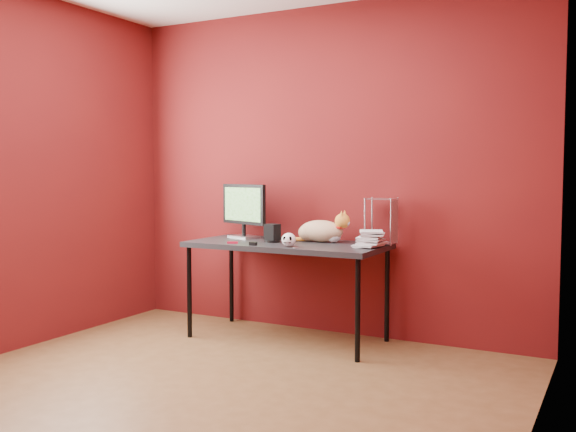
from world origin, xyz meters
The scene contains 11 objects.
room centered at (0.00, 0.00, 1.45)m, with size 3.52×3.52×2.61m.
desk centered at (-0.15, 1.37, 0.70)m, with size 1.50×0.70×0.75m.
monitor centered at (-0.62, 1.51, 0.99)m, with size 0.49×0.23×0.44m.
cat centered at (0.07, 1.52, 0.84)m, with size 0.53×0.20×0.25m.
skull_mug centered at (-0.01, 1.13, 0.80)m, with size 0.10×0.11×0.10m.
speaker centered at (-0.26, 1.33, 0.82)m, with size 0.12×0.12×0.14m.
book_stack centered at (0.44, 1.39, 1.41)m, with size 0.23×0.26×1.31m.
wire_rack centered at (0.52, 1.61, 0.92)m, with size 0.21×0.18×0.35m.
pocket_knife centered at (-0.48, 1.11, 0.76)m, with size 0.08×0.02×0.02m, color #AF0D28.
black_gadget centered at (-0.28, 1.08, 0.76)m, with size 0.05×0.03×0.03m, color black.
washer centered at (0.07, 1.09, 0.75)m, with size 0.04×0.04×0.00m, color #ADADB2.
Camera 1 is at (2.13, -2.93, 1.29)m, focal length 40.00 mm.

